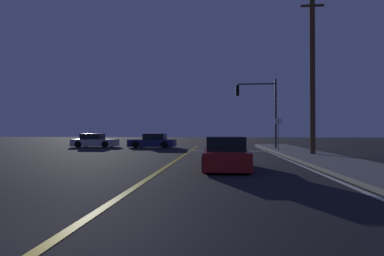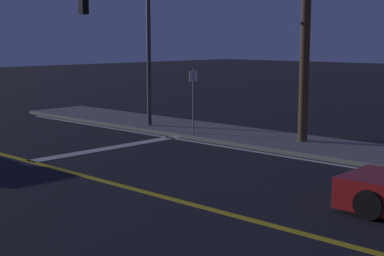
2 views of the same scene
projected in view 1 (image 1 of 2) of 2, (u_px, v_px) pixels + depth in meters
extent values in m
plane|color=black|center=(44.00, 247.00, 4.17)|extent=(160.00, 160.00, 0.00)
cube|color=slate|center=(339.00, 163.00, 14.54)|extent=(3.20, 40.04, 0.15)
cube|color=gold|center=(172.00, 163.00, 15.25)|extent=(0.20, 37.81, 0.01)
cube|color=silver|center=(298.00, 164.00, 14.71)|extent=(0.16, 37.81, 0.01)
cube|color=silver|center=(230.00, 151.00, 24.55)|extent=(6.27, 0.50, 0.01)
cube|color=maroon|center=(225.00, 158.00, 13.08)|extent=(1.86, 4.43, 0.68)
cube|color=black|center=(225.00, 144.00, 12.83)|extent=(1.56, 2.05, 0.60)
cylinder|color=black|center=(206.00, 158.00, 14.50)|extent=(0.23, 0.64, 0.64)
cylinder|color=black|center=(242.00, 158.00, 14.39)|extent=(0.23, 0.64, 0.64)
cylinder|color=black|center=(205.00, 164.00, 11.78)|extent=(0.23, 0.64, 0.64)
cylinder|color=black|center=(248.00, 164.00, 11.67)|extent=(0.23, 0.64, 0.64)
sphere|color=#FFF4CC|center=(212.00, 152.00, 15.25)|extent=(0.18, 0.18, 0.18)
sphere|color=#FFF4CC|center=(235.00, 153.00, 15.18)|extent=(0.18, 0.18, 0.18)
sphere|color=red|center=(212.00, 161.00, 10.98)|extent=(0.14, 0.14, 0.14)
sphere|color=red|center=(243.00, 161.00, 10.91)|extent=(0.14, 0.14, 0.14)
cube|color=navy|center=(152.00, 143.00, 29.78)|extent=(4.44, 1.96, 0.68)
cube|color=black|center=(155.00, 137.00, 29.76)|extent=(2.07, 1.63, 0.60)
cylinder|color=black|center=(136.00, 145.00, 29.10)|extent=(0.65, 0.24, 0.64)
cylinder|color=black|center=(141.00, 144.00, 30.79)|extent=(0.65, 0.24, 0.64)
cylinder|color=black|center=(164.00, 145.00, 28.77)|extent=(0.65, 0.24, 0.64)
cylinder|color=black|center=(168.00, 144.00, 30.46)|extent=(0.65, 0.24, 0.64)
sphere|color=#FFF4CC|center=(129.00, 142.00, 29.48)|extent=(0.18, 0.18, 0.18)
sphere|color=#FFF4CC|center=(132.00, 142.00, 30.60)|extent=(0.18, 0.18, 0.18)
sphere|color=red|center=(173.00, 143.00, 28.96)|extent=(0.14, 0.14, 0.14)
sphere|color=red|center=(175.00, 142.00, 30.08)|extent=(0.14, 0.14, 0.14)
cube|color=#B2B5BA|center=(95.00, 143.00, 30.86)|extent=(4.34, 1.96, 0.68)
cube|color=black|center=(93.00, 137.00, 30.89)|extent=(2.01, 1.66, 0.60)
cylinder|color=black|center=(111.00, 144.00, 31.65)|extent=(0.64, 0.23, 0.64)
cylinder|color=black|center=(105.00, 144.00, 29.87)|extent=(0.64, 0.23, 0.64)
cylinder|color=black|center=(86.00, 143.00, 31.85)|extent=(0.64, 0.23, 0.64)
cylinder|color=black|center=(78.00, 144.00, 30.08)|extent=(0.64, 0.23, 0.64)
sphere|color=#FFF4CC|center=(118.00, 142.00, 31.29)|extent=(0.18, 0.18, 0.18)
sphere|color=#FFF4CC|center=(114.00, 142.00, 30.12)|extent=(0.18, 0.18, 0.18)
sphere|color=red|center=(77.00, 142.00, 31.61)|extent=(0.14, 0.14, 0.14)
sphere|color=red|center=(72.00, 142.00, 30.44)|extent=(0.14, 0.14, 0.14)
cylinder|color=#38383D|center=(276.00, 114.00, 26.52)|extent=(0.18, 0.18, 6.03)
cylinder|color=#38383D|center=(256.00, 84.00, 26.69)|extent=(3.22, 0.12, 0.12)
cube|color=black|center=(237.00, 91.00, 26.83)|extent=(0.28, 0.28, 0.90)
sphere|color=red|center=(237.00, 87.00, 26.83)|extent=(0.22, 0.22, 0.22)
sphere|color=#4C2D05|center=(237.00, 91.00, 26.83)|extent=(0.22, 0.22, 0.22)
sphere|color=#0A3814|center=(237.00, 94.00, 26.83)|extent=(0.22, 0.22, 0.22)
cylinder|color=#4C3823|center=(312.00, 70.00, 19.68)|extent=(0.33, 0.33, 10.93)
cube|color=#4C3823|center=(312.00, 6.00, 19.73)|extent=(1.46, 0.12, 0.12)
cylinder|color=slate|center=(278.00, 135.00, 23.74)|extent=(0.06, 0.06, 2.59)
cube|color=white|center=(278.00, 121.00, 23.75)|extent=(0.56, 0.14, 0.40)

